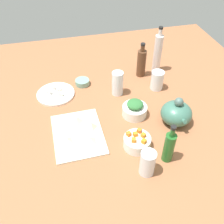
# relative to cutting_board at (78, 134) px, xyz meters

# --- Properties ---
(tabletop) EXTENTS (1.90, 1.90, 0.03)m
(tabletop) POSITION_rel_cutting_board_xyz_m (-0.07, 0.18, -0.02)
(tabletop) COLOR #9A5E3C
(tabletop) RESTS_ON ground
(cutting_board) EXTENTS (0.31, 0.23, 0.01)m
(cutting_board) POSITION_rel_cutting_board_xyz_m (0.00, 0.00, 0.00)
(cutting_board) COLOR silver
(cutting_board) RESTS_ON tabletop
(plate_tofu) EXTENTS (0.21, 0.21, 0.01)m
(plate_tofu) POSITION_rel_cutting_board_xyz_m (-0.33, -0.08, 0.00)
(plate_tofu) COLOR white
(plate_tofu) RESTS_ON tabletop
(bowl_greens) EXTENTS (0.12, 0.12, 0.05)m
(bowl_greens) POSITION_rel_cutting_board_xyz_m (-0.07, 0.30, 0.02)
(bowl_greens) COLOR white
(bowl_greens) RESTS_ON tabletop
(bowl_carrots) EXTENTS (0.12, 0.12, 0.05)m
(bowl_carrots) POSITION_rel_cutting_board_xyz_m (0.13, 0.25, 0.02)
(bowl_carrots) COLOR white
(bowl_carrots) RESTS_ON tabletop
(bowl_small_side) EXTENTS (0.08, 0.08, 0.03)m
(bowl_small_side) POSITION_rel_cutting_board_xyz_m (-0.39, 0.08, 0.01)
(bowl_small_side) COLOR #74A08D
(bowl_small_side) RESTS_ON tabletop
(teapot) EXTENTS (0.17, 0.15, 0.15)m
(teapot) POSITION_rel_cutting_board_xyz_m (0.02, 0.48, 0.05)
(teapot) COLOR #3D6F5D
(teapot) RESTS_ON tabletop
(bottle_0) EXTENTS (0.05, 0.05, 0.21)m
(bottle_0) POSITION_rel_cutting_board_xyz_m (-0.41, 0.44, 0.08)
(bottle_0) COLOR #543420
(bottle_0) RESTS_ON tabletop
(bottle_1) EXTENTS (0.05, 0.05, 0.20)m
(bottle_1) POSITION_rel_cutting_board_xyz_m (0.22, 0.35, 0.07)
(bottle_1) COLOR #236125
(bottle_1) RESTS_ON tabletop
(bottle_2) EXTENTS (0.05, 0.05, 0.28)m
(bottle_2) POSITION_rel_cutting_board_xyz_m (-0.44, 0.55, 0.12)
(bottle_2) COLOR silver
(bottle_2) RESTS_ON tabletop
(drinking_glass_0) EXTENTS (0.06, 0.06, 0.14)m
(drinking_glass_0) POSITION_rel_cutting_board_xyz_m (-0.26, 0.26, 0.06)
(drinking_glass_0) COLOR white
(drinking_glass_0) RESTS_ON tabletop
(drinking_glass_1) EXTENTS (0.07, 0.07, 0.11)m
(drinking_glass_1) POSITION_rel_cutting_board_xyz_m (-0.26, 0.49, 0.05)
(drinking_glass_1) COLOR white
(drinking_glass_1) RESTS_ON tabletop
(drinking_glass_2) EXTENTS (0.06, 0.06, 0.12)m
(drinking_glass_2) POSITION_rel_cutting_board_xyz_m (0.27, 0.24, 0.05)
(drinking_glass_2) COLOR white
(drinking_glass_2) RESTS_ON tabletop
(carrot_cube_0) EXTENTS (0.02, 0.02, 0.02)m
(carrot_cube_0) POSITION_rel_cutting_board_xyz_m (0.14, 0.23, 0.06)
(carrot_cube_0) COLOR orange
(carrot_cube_0) RESTS_ON bowl_carrots
(carrot_cube_1) EXTENTS (0.03, 0.03, 0.02)m
(carrot_cube_1) POSITION_rel_cutting_board_xyz_m (0.09, 0.27, 0.06)
(carrot_cube_1) COLOR orange
(carrot_cube_1) RESTS_ON bowl_carrots
(carrot_cube_2) EXTENTS (0.02, 0.02, 0.02)m
(carrot_cube_2) POSITION_rel_cutting_board_xyz_m (0.13, 0.27, 0.06)
(carrot_cube_2) COLOR orange
(carrot_cube_2) RESTS_ON bowl_carrots
(carrot_cube_3) EXTENTS (0.02, 0.02, 0.02)m
(carrot_cube_3) POSITION_rel_cutting_board_xyz_m (0.10, 0.21, 0.06)
(carrot_cube_3) COLOR orange
(carrot_cube_3) RESTS_ON bowl_carrots
(carrot_cube_4) EXTENTS (0.02, 0.02, 0.02)m
(carrot_cube_4) POSITION_rel_cutting_board_xyz_m (0.16, 0.27, 0.06)
(carrot_cube_4) COLOR orange
(carrot_cube_4) RESTS_ON bowl_carrots
(carrot_cube_5) EXTENTS (0.02, 0.02, 0.02)m
(carrot_cube_5) POSITION_rel_cutting_board_xyz_m (0.11, 0.24, 0.06)
(carrot_cube_5) COLOR orange
(carrot_cube_5) RESTS_ON bowl_carrots
(chopped_greens_mound) EXTENTS (0.08, 0.08, 0.03)m
(chopped_greens_mound) POSITION_rel_cutting_board_xyz_m (-0.07, 0.30, 0.07)
(chopped_greens_mound) COLOR #316F37
(chopped_greens_mound) RESTS_ON bowl_greens
(tofu_cube_0) EXTENTS (0.03, 0.03, 0.02)m
(tofu_cube_0) POSITION_rel_cutting_board_xyz_m (-0.34, -0.06, 0.02)
(tofu_cube_0) COLOR white
(tofu_cube_0) RESTS_ON plate_tofu
(tofu_cube_1) EXTENTS (0.03, 0.03, 0.02)m
(tofu_cube_1) POSITION_rel_cutting_board_xyz_m (-0.37, -0.09, 0.02)
(tofu_cube_1) COLOR white
(tofu_cube_1) RESTS_ON plate_tofu
(tofu_cube_2) EXTENTS (0.03, 0.03, 0.02)m
(tofu_cube_2) POSITION_rel_cutting_board_xyz_m (-0.33, -0.11, 0.02)
(tofu_cube_2) COLOR silver
(tofu_cube_2) RESTS_ON plate_tofu
(tofu_cube_3) EXTENTS (0.03, 0.03, 0.02)m
(tofu_cube_3) POSITION_rel_cutting_board_xyz_m (-0.30, -0.05, 0.02)
(tofu_cube_3) COLOR white
(tofu_cube_3) RESTS_ON plate_tofu
(dumpling_0) EXTENTS (0.07, 0.07, 0.03)m
(dumpling_0) POSITION_rel_cutting_board_xyz_m (0.04, -0.05, 0.02)
(dumpling_0) COLOR beige
(dumpling_0) RESTS_ON cutting_board
(dumpling_1) EXTENTS (0.08, 0.08, 0.03)m
(dumpling_1) POSITION_rel_cutting_board_xyz_m (0.07, 0.04, 0.02)
(dumpling_1) COLOR beige
(dumpling_1) RESTS_ON cutting_board
(dumpling_2) EXTENTS (0.05, 0.05, 0.03)m
(dumpling_2) POSITION_rel_cutting_board_xyz_m (-0.03, 0.07, 0.02)
(dumpling_2) COLOR beige
(dumpling_2) RESTS_ON cutting_board
(dumpling_3) EXTENTS (0.05, 0.05, 0.03)m
(dumpling_3) POSITION_rel_cutting_board_xyz_m (-0.08, 0.01, 0.02)
(dumpling_3) COLOR beige
(dumpling_3) RESTS_ON cutting_board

